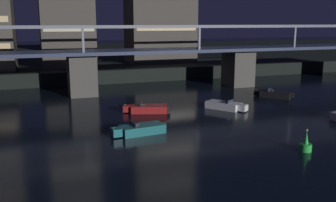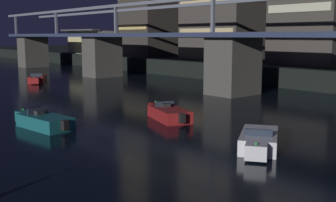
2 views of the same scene
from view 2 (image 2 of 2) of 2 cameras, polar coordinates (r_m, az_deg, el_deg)
name	(u,v)px [view 2 (image 2 of 2)]	position (r m, az deg, el deg)	size (l,w,h in m)	color
river_bridge	(233,52)	(41.58, 8.77, 6.58)	(102.26, 6.40, 9.38)	#4C4944
waterfront_pavilion	(96,42)	(85.12, -9.71, 7.80)	(12.40, 7.40, 4.70)	#B2AD9E
speedboat_near_right	(43,121)	(27.54, -16.44, -2.62)	(5.23, 2.28, 1.16)	#196066
speedboat_mid_left	(259,141)	(22.02, 12.12, -5.27)	(3.89, 4.75, 1.16)	silver
speedboat_mid_center	(37,79)	(54.51, -17.18, 2.83)	(4.85, 3.65, 1.16)	maroon
speedboat_mid_right	(168,113)	(29.10, 0.01, -1.66)	(5.14, 2.93, 1.16)	maroon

